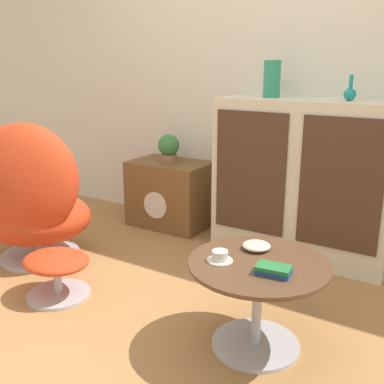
# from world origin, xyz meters

# --- Properties ---
(ground_plane) EXTENTS (12.00, 12.00, 0.00)m
(ground_plane) POSITION_xyz_m (0.00, 0.00, 0.00)
(ground_plane) COLOR #A87542
(wall_back) EXTENTS (6.40, 0.06, 2.60)m
(wall_back) POSITION_xyz_m (0.00, 1.57, 1.30)
(wall_back) COLOR silver
(wall_back) RESTS_ON ground_plane
(sideboard) EXTENTS (1.16, 0.43, 1.05)m
(sideboard) POSITION_xyz_m (0.43, 1.33, 0.53)
(sideboard) COLOR beige
(sideboard) RESTS_ON ground_plane
(tv_console) EXTENTS (0.62, 0.42, 0.52)m
(tv_console) POSITION_xyz_m (-0.65, 1.33, 0.26)
(tv_console) COLOR brown
(tv_console) RESTS_ON ground_plane
(egg_chair) EXTENTS (0.93, 0.90, 0.95)m
(egg_chair) POSITION_xyz_m (-1.02, 0.28, 0.42)
(egg_chair) COLOR #B7B7BC
(egg_chair) RESTS_ON ground_plane
(ottoman) EXTENTS (0.39, 0.35, 0.26)m
(ottoman) POSITION_xyz_m (-0.53, 0.04, 0.18)
(ottoman) COLOR #B7B7BC
(ottoman) RESTS_ON ground_plane
(coffee_table) EXTENTS (0.63, 0.63, 0.43)m
(coffee_table) POSITION_xyz_m (0.61, 0.19, 0.28)
(coffee_table) COLOR #B7B7BC
(coffee_table) RESTS_ON ground_plane
(vase_leftmost) EXTENTS (0.11, 0.11, 0.24)m
(vase_leftmost) POSITION_xyz_m (0.17, 1.33, 1.17)
(vase_leftmost) COLOR #2D8E6B
(vase_leftmost) RESTS_ON sideboard
(vase_inner_left) EXTENTS (0.07, 0.07, 0.15)m
(vase_inner_left) POSITION_xyz_m (0.68, 1.33, 1.10)
(vase_inner_left) COLOR teal
(vase_inner_left) RESTS_ON sideboard
(potted_plant) EXTENTS (0.17, 0.17, 0.22)m
(potted_plant) POSITION_xyz_m (-0.66, 1.33, 0.64)
(potted_plant) COLOR #996B4C
(potted_plant) RESTS_ON tv_console
(teacup) EXTENTS (0.12, 0.12, 0.05)m
(teacup) POSITION_xyz_m (0.46, 0.11, 0.45)
(teacup) COLOR silver
(teacup) RESTS_ON coffee_table
(book_stack) EXTENTS (0.15, 0.11, 0.04)m
(book_stack) POSITION_xyz_m (0.71, 0.12, 0.45)
(book_stack) COLOR #1E478C
(book_stack) RESTS_ON coffee_table
(bowl) EXTENTS (0.13, 0.13, 0.04)m
(bowl) POSITION_xyz_m (0.55, 0.32, 0.45)
(bowl) COLOR beige
(bowl) RESTS_ON coffee_table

